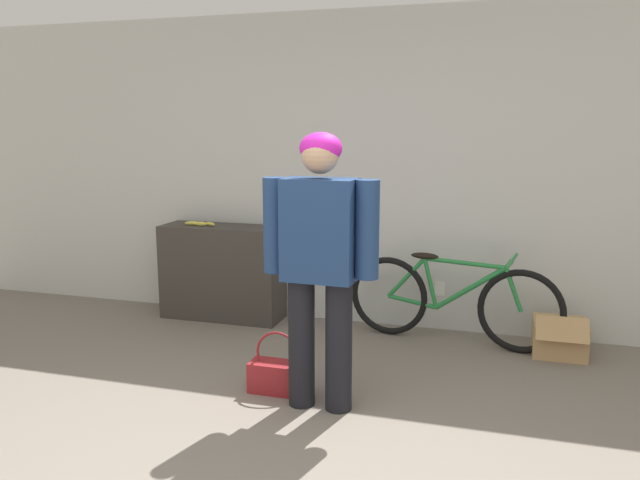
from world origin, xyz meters
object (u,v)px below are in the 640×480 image
handbag (278,375)px  cardboard_box (559,337)px  person (320,252)px  banana (200,224)px  bicycle (452,301)px

handbag → cardboard_box: (1.77, 1.22, 0.02)m
person → banana: (-1.51, 1.44, -0.11)m
bicycle → handbag: size_ratio=4.13×
person → cardboard_box: size_ratio=3.93×
cardboard_box → banana: bearing=178.2°
bicycle → handbag: bearing=-119.8°
person → cardboard_box: 2.14m
banana → handbag: size_ratio=0.75×
bicycle → banana: (-2.17, 0.07, 0.50)m
banana → handbag: bearing=-47.7°
cardboard_box → person: bearing=-137.2°
banana → person: bearing=-43.5°
person → handbag: size_ratio=4.09×
person → bicycle: person is taller
bicycle → cardboard_box: bearing=6.6°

